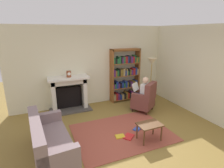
{
  "coord_description": "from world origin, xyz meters",
  "views": [
    {
      "loc": [
        -1.82,
        -3.31,
        2.5
      ],
      "look_at": [
        0.1,
        1.2,
        1.05
      ],
      "focal_mm": 28.54,
      "sensor_mm": 36.0,
      "label": 1
    }
  ],
  "objects_px": {
    "fireplace": "(69,92)",
    "seated_reader": "(142,92)",
    "armchair_reading": "(145,99)",
    "sofa_floral": "(49,143)",
    "side_table": "(149,126)",
    "mantel_clock": "(69,74)",
    "floor_lamp": "(152,65)",
    "bookshelf": "(125,76)"
  },
  "relations": [
    {
      "from": "bookshelf",
      "to": "side_table",
      "type": "height_order",
      "value": "bookshelf"
    },
    {
      "from": "mantel_clock",
      "to": "bookshelf",
      "type": "distance_m",
      "value": 2.06
    },
    {
      "from": "sofa_floral",
      "to": "side_table",
      "type": "height_order",
      "value": "sofa_floral"
    },
    {
      "from": "floor_lamp",
      "to": "side_table",
      "type": "bearing_deg",
      "value": -124.97
    },
    {
      "from": "fireplace",
      "to": "side_table",
      "type": "relative_size",
      "value": 2.33
    },
    {
      "from": "bookshelf",
      "to": "seated_reader",
      "type": "relative_size",
      "value": 1.68
    },
    {
      "from": "seated_reader",
      "to": "sofa_floral",
      "type": "xyz_separation_m",
      "value": [
        -2.95,
        -1.21,
        -0.3
      ]
    },
    {
      "from": "mantel_clock",
      "to": "bookshelf",
      "type": "relative_size",
      "value": 0.1
    },
    {
      "from": "armchair_reading",
      "to": "side_table",
      "type": "distance_m",
      "value": 1.64
    },
    {
      "from": "bookshelf",
      "to": "side_table",
      "type": "xyz_separation_m",
      "value": [
        -0.65,
        -2.57,
        -0.58
      ]
    },
    {
      "from": "floor_lamp",
      "to": "fireplace",
      "type": "bearing_deg",
      "value": 171.22
    },
    {
      "from": "seated_reader",
      "to": "sofa_floral",
      "type": "bearing_deg",
      "value": -12.29
    },
    {
      "from": "fireplace",
      "to": "armchair_reading",
      "type": "distance_m",
      "value": 2.48
    },
    {
      "from": "mantel_clock",
      "to": "armchair_reading",
      "type": "distance_m",
      "value": 2.54
    },
    {
      "from": "bookshelf",
      "to": "sofa_floral",
      "type": "relative_size",
      "value": 1.1
    },
    {
      "from": "bookshelf",
      "to": "fireplace",
      "type": "bearing_deg",
      "value": -178.98
    },
    {
      "from": "floor_lamp",
      "to": "mantel_clock",
      "type": "bearing_deg",
      "value": 173.11
    },
    {
      "from": "bookshelf",
      "to": "seated_reader",
      "type": "height_order",
      "value": "bookshelf"
    },
    {
      "from": "sofa_floral",
      "to": "fireplace",
      "type": "bearing_deg",
      "value": -24.17
    },
    {
      "from": "floor_lamp",
      "to": "bookshelf",
      "type": "bearing_deg",
      "value": 149.43
    },
    {
      "from": "armchair_reading",
      "to": "sofa_floral",
      "type": "xyz_separation_m",
      "value": [
        -3.02,
        -1.12,
        -0.1
      ]
    },
    {
      "from": "armchair_reading",
      "to": "floor_lamp",
      "type": "height_order",
      "value": "floor_lamp"
    },
    {
      "from": "fireplace",
      "to": "seated_reader",
      "type": "relative_size",
      "value": 1.14
    },
    {
      "from": "fireplace",
      "to": "seated_reader",
      "type": "height_order",
      "value": "seated_reader"
    },
    {
      "from": "floor_lamp",
      "to": "seated_reader",
      "type": "bearing_deg",
      "value": -142.02
    },
    {
      "from": "armchair_reading",
      "to": "sofa_floral",
      "type": "distance_m",
      "value": 3.22
    },
    {
      "from": "fireplace",
      "to": "floor_lamp",
      "type": "xyz_separation_m",
      "value": [
        2.87,
        -0.44,
        0.77
      ]
    },
    {
      "from": "bookshelf",
      "to": "seated_reader",
      "type": "distance_m",
      "value": 1.09
    },
    {
      "from": "fireplace",
      "to": "bookshelf",
      "type": "relative_size",
      "value": 0.68
    },
    {
      "from": "mantel_clock",
      "to": "seated_reader",
      "type": "distance_m",
      "value": 2.39
    },
    {
      "from": "fireplace",
      "to": "bookshelf",
      "type": "bearing_deg",
      "value": 1.02
    },
    {
      "from": "armchair_reading",
      "to": "fireplace",
      "type": "bearing_deg",
      "value": -61.15
    },
    {
      "from": "mantel_clock",
      "to": "sofa_floral",
      "type": "xyz_separation_m",
      "value": [
        -0.82,
        -2.12,
        -0.9
      ]
    },
    {
      "from": "fireplace",
      "to": "side_table",
      "type": "height_order",
      "value": "fireplace"
    },
    {
      "from": "side_table",
      "to": "floor_lamp",
      "type": "distance_m",
      "value": 2.73
    },
    {
      "from": "sofa_floral",
      "to": "seated_reader",
      "type": "bearing_deg",
      "value": -71.87
    },
    {
      "from": "side_table",
      "to": "sofa_floral",
      "type": "bearing_deg",
      "value": 172.05
    },
    {
      "from": "seated_reader",
      "to": "fireplace",
      "type": "bearing_deg",
      "value": -59.78
    },
    {
      "from": "side_table",
      "to": "floor_lamp",
      "type": "bearing_deg",
      "value": 55.03
    },
    {
      "from": "mantel_clock",
      "to": "seated_reader",
      "type": "bearing_deg",
      "value": -23.11
    },
    {
      "from": "sofa_floral",
      "to": "side_table",
      "type": "distance_m",
      "value": 2.23
    },
    {
      "from": "bookshelf",
      "to": "armchair_reading",
      "type": "relative_size",
      "value": 1.98
    }
  ]
}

